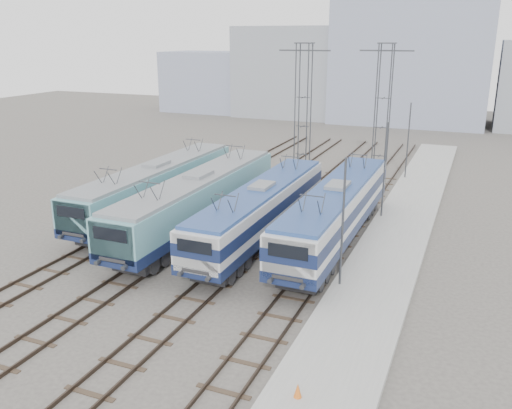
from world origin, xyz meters
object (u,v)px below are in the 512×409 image
Objects in this scene: catenary_tower_east at (383,108)px; safety_cone at (298,390)px; locomotive_center_left at (197,199)px; locomotive_far_left at (156,185)px; mast_mid at (384,172)px; mast_front at (343,226)px; catenary_tower_west at (303,107)px; locomotive_far_right at (336,209)px; locomotive_center_right at (261,208)px; mast_rear at (408,142)px.

safety_cone is (3.00, -31.60, -6.07)m from catenary_tower_east.
safety_cone is (11.75, -14.34, -1.76)m from locomotive_center_left.
mast_mid reaches higher than locomotive_far_left.
mast_mid is (0.00, 12.00, 0.00)m from mast_front.
catenary_tower_west reaches higher than mast_mid.
locomotive_far_right is 15.95m from safety_cone.
locomotive_far_left is at bearing 156.19° from mast_front.
mast_rear is at bearing 71.75° from locomotive_center_right.
locomotive_center_right is 2.50× the size of mast_rear.
safety_cone is at bearing -50.68° from locomotive_center_left.
mast_front is at bearing -36.73° from locomotive_center_right.
locomotive_far_right is at bearing 107.10° from mast_front.
mast_rear is at bearing 24.94° from catenary_tower_west.
mast_mid is at bearing 48.83° from locomotive_center_right.
catenary_tower_west is at bearing 113.27° from mast_front.
catenary_tower_west is at bearing 115.76° from locomotive_far_right.
catenary_tower_east reaches higher than mast_rear.
locomotive_far_left is 2.60× the size of mast_rear.
catenary_tower_west is 1.71× the size of mast_mid.
mast_front is 12.70× the size of safety_cone.
mast_rear is (2.10, 2.00, -3.14)m from catenary_tower_east.
locomotive_center_left reaches higher than locomotive_far_left.
locomotive_center_right is (9.00, -2.04, -0.03)m from locomotive_far_left.
mast_front is at bearing -84.55° from catenary_tower_east.
catenary_tower_east is at bearing 48.97° from locomotive_far_left.
locomotive_far_left is at bearing -161.20° from mast_mid.
locomotive_center_left is at bearing -146.22° from mast_mid.
mast_rear is 12.70× the size of safety_cone.
locomotive_center_left is at bearing 156.40° from mast_front.
mast_mid is at bearing 18.80° from locomotive_far_left.
catenary_tower_west is 22.00m from mast_front.
locomotive_far_right is 33.21× the size of safety_cone.
mast_front and mast_rear have the same top height.
mast_rear reaches higher than locomotive_far_right.
catenary_tower_east reaches higher than locomotive_far_left.
catenary_tower_west reaches higher than locomotive_far_right.
mast_rear is (15.35, 17.23, 1.23)m from locomotive_far_left.
catenary_tower_west reaches higher than locomotive_center_right.
mast_front is at bearing -90.00° from mast_rear.
catenary_tower_east is at bearing 17.10° from catenary_tower_west.
locomotive_center_right is 4.68m from locomotive_far_right.
locomotive_far_left is 0.99× the size of locomotive_far_right.
safety_cone is (7.25, -14.34, -1.66)m from locomotive_center_right.
catenary_tower_east is at bearing 95.45° from mast_front.
mast_front is 12.00m from mast_mid.
locomotive_far_right is (13.50, -0.76, 0.07)m from locomotive_far_left.
mast_rear is (0.00, 12.00, 0.00)m from mast_mid.
locomotive_far_right is 16.56m from catenary_tower_east.
mast_mid and mast_rear have the same top height.
catenary_tower_west is at bearing 107.79° from safety_cone.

